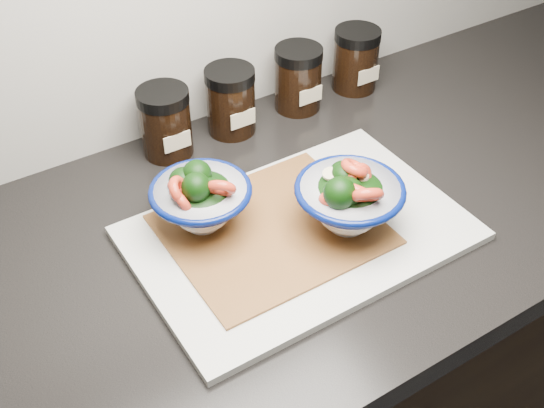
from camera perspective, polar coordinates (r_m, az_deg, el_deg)
cabinet at (r=1.39m, az=6.26°, el=-13.62°), size 3.43×0.58×0.86m
countertop at (r=1.06m, az=7.98°, el=0.77°), size 3.50×0.60×0.04m
cutting_board at (r=0.95m, az=2.29°, el=-2.47°), size 0.45×0.30×0.01m
bamboo_mat at (r=0.94m, az=0.00°, el=-2.13°), size 0.28×0.24×0.00m
bowl_left at (r=0.92m, az=-6.03°, el=0.42°), size 0.14×0.14×0.10m
bowl_right at (r=0.92m, az=6.44°, el=0.43°), size 0.15×0.15×0.11m
spice_jar_a at (r=1.08m, az=-8.90°, el=6.77°), size 0.08×0.08×0.11m
spice_jar_b at (r=1.13m, az=-3.48°, el=8.62°), size 0.08×0.08×0.11m
spice_jar_c at (r=1.19m, az=2.19°, el=10.45°), size 0.08×0.08×0.11m
spice_jar_d at (r=1.25m, az=7.02°, el=11.92°), size 0.08×0.08×0.11m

